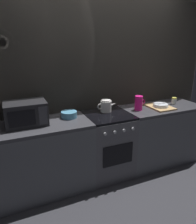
# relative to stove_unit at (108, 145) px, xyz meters

# --- Properties ---
(ground_plane) EXTENTS (8.00, 8.00, 0.00)m
(ground_plane) POSITION_rel_stove_unit_xyz_m (0.00, 0.00, -0.45)
(ground_plane) COLOR #2D2D33
(back_wall) EXTENTS (3.60, 0.05, 2.40)m
(back_wall) POSITION_rel_stove_unit_xyz_m (0.00, 0.32, 0.75)
(back_wall) COLOR #A39989
(back_wall) RESTS_ON ground_plane
(counter_left) EXTENTS (1.20, 0.60, 0.90)m
(counter_left) POSITION_rel_stove_unit_xyz_m (-0.90, 0.00, 0.00)
(counter_left) COLOR #515459
(counter_left) RESTS_ON ground_plane
(stove_unit) EXTENTS (0.60, 0.63, 0.90)m
(stove_unit) POSITION_rel_stove_unit_xyz_m (0.00, 0.00, 0.00)
(stove_unit) COLOR #4C4C51
(stove_unit) RESTS_ON ground_plane
(counter_right) EXTENTS (1.20, 0.60, 0.90)m
(counter_right) POSITION_rel_stove_unit_xyz_m (0.90, 0.00, 0.00)
(counter_right) COLOR #515459
(counter_right) RESTS_ON ground_plane
(microwave) EXTENTS (0.46, 0.35, 0.27)m
(microwave) POSITION_rel_stove_unit_xyz_m (-1.02, 0.06, 0.59)
(microwave) COLOR black
(microwave) RESTS_ON counter_left
(kettle) EXTENTS (0.28, 0.15, 0.17)m
(kettle) POSITION_rel_stove_unit_xyz_m (0.02, 0.11, 0.53)
(kettle) COLOR white
(kettle) RESTS_ON stove_unit
(mixing_bowl) EXTENTS (0.20, 0.20, 0.08)m
(mixing_bowl) POSITION_rel_stove_unit_xyz_m (-0.51, 0.08, 0.49)
(mixing_bowl) COLOR teal
(mixing_bowl) RESTS_ON counter_left
(pitcher) EXTENTS (0.16, 0.11, 0.20)m
(pitcher) POSITION_rel_stove_unit_xyz_m (0.48, 0.00, 0.55)
(pitcher) COLOR #E5197A
(pitcher) RESTS_ON counter_right
(dish_pile) EXTENTS (0.30, 0.40, 0.07)m
(dish_pile) POSITION_rel_stove_unit_xyz_m (0.82, -0.04, 0.47)
(dish_pile) COLOR tan
(dish_pile) RESTS_ON counter_right
(spice_jar) EXTENTS (0.08, 0.08, 0.10)m
(spice_jar) POSITION_rel_stove_unit_xyz_m (1.14, 0.02, 0.50)
(spice_jar) COLOR silver
(spice_jar) RESTS_ON counter_right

